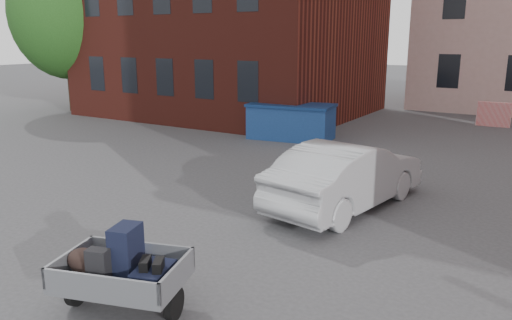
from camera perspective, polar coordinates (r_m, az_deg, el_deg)
The scene contains 6 objects.
ground at distance 9.55m, azimuth -1.56°, elevation -8.09°, with size 120.00×120.00×0.00m, color #38383A.
far_building at distance 38.52m, azimuth -8.76°, elevation 14.31°, with size 6.00×6.00×8.00m, color maroon.
tree at distance 26.60m, azimuth -20.95°, elevation 16.42°, with size 5.28×5.28×8.30m.
trailer at distance 6.92m, azimuth -15.13°, elevation -11.99°, with size 1.85×1.97×1.20m.
dumpster at distance 18.03m, azimuth 4.03°, elevation 4.44°, with size 3.21×1.98×1.26m.
silver_car at distance 10.81m, azimuth 10.33°, elevation -1.70°, with size 1.51×4.33×1.43m, color #A2A5AA.
Camera 1 is at (4.88, -7.40, 3.56)m, focal length 35.00 mm.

